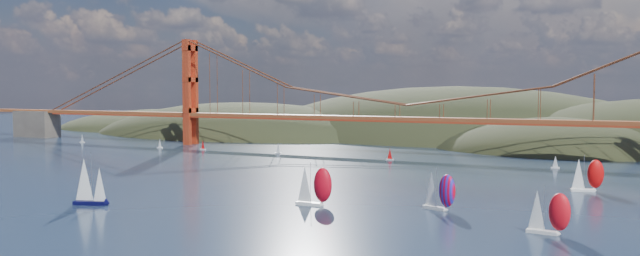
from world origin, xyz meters
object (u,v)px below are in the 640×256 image
Objects in this scene: racer_1 at (548,212)px; racer_rwb at (439,190)px; sloop_navy at (89,182)px; racer_3 at (587,174)px; racer_0 at (313,185)px.

racer_1 is 0.96× the size of racer_rwb.
sloop_navy is 1.25× the size of racer_3.
racer_0 is 1.14× the size of racer_1.
sloop_navy reaches higher than racer_0.
racer_rwb is (-26.20, 14.92, 0.18)m from racer_1.
sloop_navy is at bearing -165.51° from racer_3.
racer_3 is (3.42, 59.98, 0.35)m from racer_1.
racer_0 reaches higher than racer_1.
racer_0 reaches higher than racer_rwb.
racer_rwb is (29.15, 8.55, -0.45)m from racer_0.
racer_rwb reaches higher than racer_1.
racer_3 is at bearing 75.71° from racer_rwb.
sloop_navy is at bearing -138.86° from racer_rwb.
racer_1 is (55.35, -6.37, -0.63)m from racer_0.
racer_1 is at bearing -8.34° from racer_0.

